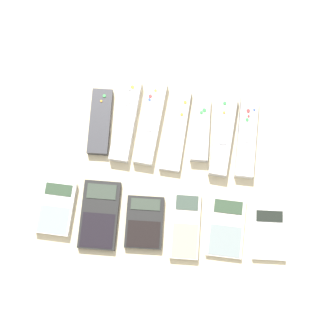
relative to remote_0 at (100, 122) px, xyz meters
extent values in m
plane|color=beige|center=(0.17, -0.12, -0.01)|extent=(3.00, 3.00, 0.00)
cube|color=#333338|center=(0.00, 0.00, 0.00)|extent=(0.06, 0.16, 0.02)
cylinder|color=green|center=(0.00, 0.06, 0.01)|extent=(0.01, 0.01, 0.00)
cylinder|color=orange|center=(0.00, 0.05, 0.01)|extent=(0.01, 0.01, 0.00)
cube|color=silver|center=(0.06, 0.01, 0.00)|extent=(0.05, 0.20, 0.02)
cylinder|color=silver|center=(0.06, 0.02, 0.02)|extent=(0.03, 0.03, 0.00)
cylinder|color=silver|center=(0.06, 0.05, 0.02)|extent=(0.01, 0.01, 0.00)
cylinder|color=yellow|center=(0.07, 0.09, 0.02)|extent=(0.01, 0.01, 0.00)
cylinder|color=silver|center=(0.06, 0.09, 0.02)|extent=(0.01, 0.01, 0.00)
cylinder|color=silver|center=(0.06, 0.05, 0.02)|extent=(0.01, 0.01, 0.00)
cube|color=white|center=(0.12, 0.01, 0.00)|extent=(0.06, 0.21, 0.02)
cylinder|color=#99999E|center=(0.12, 0.00, 0.01)|extent=(0.02, 0.02, 0.00)
cylinder|color=yellow|center=(0.12, 0.09, 0.01)|extent=(0.01, 0.01, 0.00)
cylinder|color=blue|center=(0.11, 0.06, 0.01)|extent=(0.01, 0.01, 0.00)
cylinder|color=red|center=(0.11, 0.07, 0.01)|extent=(0.01, 0.01, 0.00)
cube|color=silver|center=(0.18, 0.00, 0.00)|extent=(0.06, 0.20, 0.02)
cylinder|color=silver|center=(0.18, 0.00, 0.01)|extent=(0.03, 0.03, 0.00)
cylinder|color=orange|center=(0.19, 0.04, 0.01)|extent=(0.01, 0.01, 0.00)
cylinder|color=orange|center=(0.20, 0.07, 0.01)|extent=(0.01, 0.01, 0.00)
cube|color=#B7B7BC|center=(0.24, 0.01, 0.00)|extent=(0.05, 0.16, 0.02)
cylinder|color=silver|center=(0.24, 0.01, 0.01)|extent=(0.03, 0.03, 0.00)
cylinder|color=green|center=(0.24, 0.04, 0.02)|extent=(0.01, 0.01, 0.00)
cylinder|color=green|center=(0.24, 0.05, 0.02)|extent=(0.01, 0.01, 0.00)
cube|color=#B7B7BC|center=(0.29, 0.00, 0.00)|extent=(0.05, 0.20, 0.03)
cylinder|color=#99999E|center=(0.29, -0.02, 0.02)|extent=(0.03, 0.03, 0.00)
cylinder|color=orange|center=(0.29, 0.05, 0.02)|extent=(0.01, 0.01, 0.00)
cylinder|color=green|center=(0.29, 0.07, 0.02)|extent=(0.01, 0.01, 0.00)
cube|color=silver|center=(0.35, 0.00, 0.00)|extent=(0.04, 0.20, 0.02)
cylinder|color=silver|center=(0.35, 0.00, 0.01)|extent=(0.03, 0.03, 0.00)
cylinder|color=red|center=(0.35, 0.06, 0.01)|extent=(0.01, 0.01, 0.00)
cylinder|color=red|center=(0.35, 0.05, 0.01)|extent=(0.01, 0.01, 0.00)
cylinder|color=blue|center=(0.36, 0.07, 0.01)|extent=(0.01, 0.01, 0.00)
cylinder|color=green|center=(0.34, 0.04, 0.01)|extent=(0.01, 0.01, 0.00)
cube|color=silver|center=(-0.07, -0.22, 0.00)|extent=(0.08, 0.12, 0.02)
cube|color=#2D422D|center=(-0.07, -0.17, 0.01)|extent=(0.06, 0.03, 0.00)
cube|color=gray|center=(-0.07, -0.24, 0.01)|extent=(0.07, 0.06, 0.00)
cube|color=black|center=(0.03, -0.22, 0.00)|extent=(0.09, 0.16, 0.02)
cube|color=#333D33|center=(0.03, -0.17, 0.01)|extent=(0.07, 0.04, 0.00)
cube|color=black|center=(0.03, -0.26, 0.01)|extent=(0.08, 0.08, 0.00)
cube|color=black|center=(0.13, -0.23, 0.00)|extent=(0.09, 0.12, 0.02)
cube|color=#333D33|center=(0.13, -0.19, 0.01)|extent=(0.07, 0.03, 0.00)
cube|color=black|center=(0.14, -0.25, 0.01)|extent=(0.08, 0.06, 0.00)
cube|color=beige|center=(0.23, -0.22, 0.00)|extent=(0.07, 0.15, 0.02)
cube|color=#38473D|center=(0.23, -0.17, 0.01)|extent=(0.05, 0.04, 0.00)
cube|color=gray|center=(0.23, -0.26, 0.01)|extent=(0.06, 0.08, 0.00)
cube|color=beige|center=(0.32, -0.22, 0.00)|extent=(0.08, 0.14, 0.01)
cube|color=#2D422D|center=(0.32, -0.17, 0.00)|extent=(0.06, 0.03, 0.00)
cube|color=gray|center=(0.32, -0.25, 0.00)|extent=(0.07, 0.07, 0.00)
cube|color=silver|center=(0.42, -0.22, 0.00)|extent=(0.08, 0.12, 0.01)
cube|color=black|center=(0.41, -0.18, 0.00)|extent=(0.06, 0.03, 0.00)
cube|color=#B29AA2|center=(0.42, -0.25, 0.00)|extent=(0.07, 0.06, 0.00)
camera|label=1|loc=(0.20, -0.32, 1.06)|focal=50.00mm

